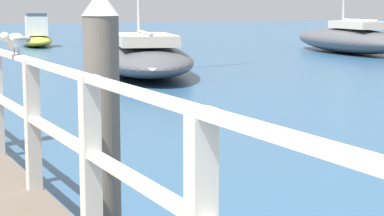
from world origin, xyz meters
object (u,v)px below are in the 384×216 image
Objects in this scene: seagull_foreground at (15,40)px; boat_2 at (141,57)px; boat_1 at (36,35)px; boat_0 at (348,39)px; dock_piling_near at (102,123)px.

seagull_foreground is 0.04× the size of boat_2.
boat_2 is (-0.64, -15.44, -0.03)m from boat_1.
boat_0 is 1.28× the size of boat_2.
dock_piling_near is at bearing -97.96° from boat_2.
seagull_foreground is at bearing -101.49° from boat_2.
boat_0 reaches higher than dock_piling_near.
boat_0 is (17.39, 18.95, -0.47)m from dock_piling_near.
boat_0 is (17.78, 17.62, -1.09)m from seagull_foreground.
boat_2 is (-11.44, -4.92, -0.09)m from boat_0.
boat_0 is 12.45m from boat_2.
boat_1 is at bearing 102.67° from boat_2.
seagull_foreground is at bearing -124.61° from boat_0.
seagull_foreground is 25.06m from boat_0.
boat_1 is (6.98, 28.15, -1.14)m from seagull_foreground.
boat_0 is at bearing 146.01° from boat_1.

